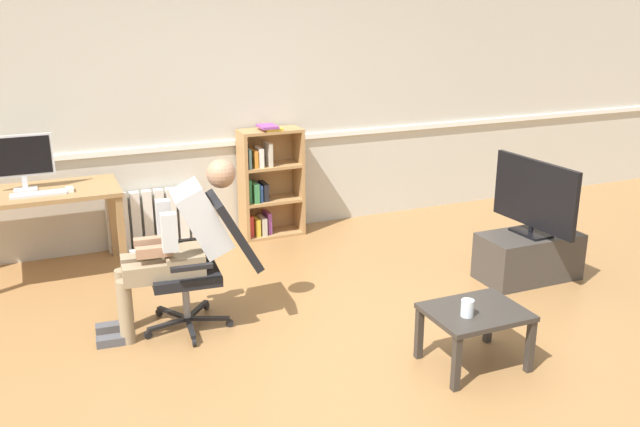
% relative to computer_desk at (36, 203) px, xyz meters
% --- Properties ---
extents(ground_plane, '(18.00, 18.00, 0.00)m').
position_rel_computer_desk_xyz_m(ground_plane, '(1.80, -2.15, -0.65)').
color(ground_plane, olive).
extents(back_wall, '(12.00, 0.13, 2.70)m').
position_rel_computer_desk_xyz_m(back_wall, '(1.80, 0.50, 0.69)').
color(back_wall, beige).
rests_on(back_wall, ground_plane).
extents(computer_desk, '(1.31, 0.67, 0.76)m').
position_rel_computer_desk_xyz_m(computer_desk, '(0.00, 0.00, 0.00)').
color(computer_desk, '#9E7547').
rests_on(computer_desk, ground_plane).
extents(imac_monitor, '(0.49, 0.14, 0.45)m').
position_rel_computer_desk_xyz_m(imac_monitor, '(-0.07, 0.08, 0.36)').
color(imac_monitor, silver).
rests_on(imac_monitor, computer_desk).
extents(keyboard, '(0.42, 0.12, 0.02)m').
position_rel_computer_desk_xyz_m(keyboard, '(0.02, -0.14, 0.11)').
color(keyboard, silver).
rests_on(keyboard, computer_desk).
extents(computer_mouse, '(0.06, 0.10, 0.03)m').
position_rel_computer_desk_xyz_m(computer_mouse, '(0.26, -0.12, 0.12)').
color(computer_mouse, white).
rests_on(computer_mouse, computer_desk).
extents(bookshelf, '(0.60, 0.29, 1.10)m').
position_rel_computer_desk_xyz_m(bookshelf, '(2.08, 0.29, -0.13)').
color(bookshelf, '#AD7F4C').
rests_on(bookshelf, ground_plane).
extents(radiator, '(0.86, 0.08, 0.55)m').
position_rel_computer_desk_xyz_m(radiator, '(0.99, 0.39, -0.38)').
color(radiator, white).
rests_on(radiator, ground_plane).
extents(office_chair, '(0.86, 0.62, 0.95)m').
position_rel_computer_desk_xyz_m(office_chair, '(1.06, -1.38, -0.14)').
color(office_chair, black).
rests_on(office_chair, ground_plane).
extents(person_seated, '(1.03, 0.41, 1.21)m').
position_rel_computer_desk_xyz_m(person_seated, '(0.87, -1.37, -0.01)').
color(person_seated, '#937F60').
rests_on(person_seated, ground_plane).
extents(tv_stand, '(0.83, 0.43, 0.39)m').
position_rel_computer_desk_xyz_m(tv_stand, '(3.71, -1.61, -0.46)').
color(tv_stand, '#3D3833').
rests_on(tv_stand, ground_plane).
extents(tv_screen, '(0.22, 0.89, 0.62)m').
position_rel_computer_desk_xyz_m(tv_screen, '(3.71, -1.61, 0.06)').
color(tv_screen, black).
rests_on(tv_screen, tv_stand).
extents(coffee_table, '(0.61, 0.49, 0.39)m').
position_rel_computer_desk_xyz_m(coffee_table, '(2.46, -2.61, -0.33)').
color(coffee_table, '#332D28').
rests_on(coffee_table, ground_plane).
extents(drinking_glass, '(0.08, 0.08, 0.11)m').
position_rel_computer_desk_xyz_m(drinking_glass, '(2.35, -2.66, -0.21)').
color(drinking_glass, silver).
rests_on(drinking_glass, coffee_table).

